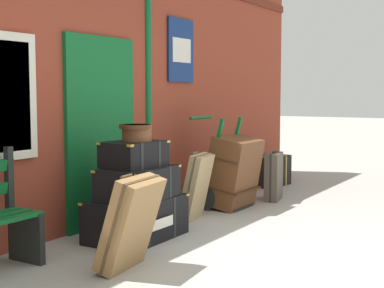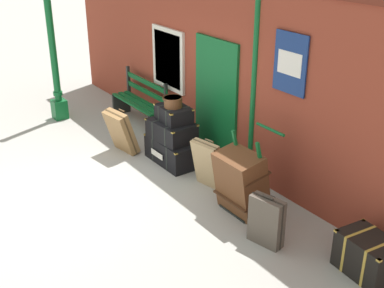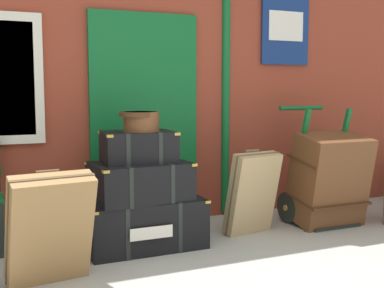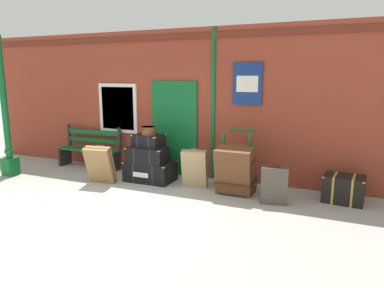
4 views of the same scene
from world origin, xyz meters
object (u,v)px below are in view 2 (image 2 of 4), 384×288
(suitcase_beige, at_px, (121,132))
(suitcase_brown, at_px, (266,221))
(steamer_trunk_top, at_px, (174,114))
(steamer_trunk_middle, at_px, (172,130))
(corner_trunk, at_px, (368,256))
(steamer_trunk_base, at_px, (175,150))
(platform_bench, at_px, (141,103))
(round_hatbox, at_px, (173,101))
(porters_trolley, at_px, (250,191))
(large_brown_trunk, at_px, (241,182))
(suitcase_cream, at_px, (208,164))
(lamp_post, at_px, (54,63))

(suitcase_beige, xyz_separation_m, suitcase_brown, (3.54, 0.23, -0.07))
(steamer_trunk_top, bearing_deg, steamer_trunk_middle, -91.91)
(suitcase_beige, bearing_deg, corner_trunk, 9.83)
(steamer_trunk_base, xyz_separation_m, steamer_trunk_top, (-0.03, 0.00, 0.66))
(platform_bench, height_order, round_hatbox, round_hatbox)
(porters_trolley, height_order, large_brown_trunk, porters_trolley)
(porters_trolley, bearing_deg, corner_trunk, 5.11)
(platform_bench, height_order, steamer_trunk_middle, platform_bench)
(steamer_trunk_base, distance_m, steamer_trunk_middle, 0.37)
(suitcase_cream, bearing_deg, steamer_trunk_middle, 178.27)
(steamer_trunk_base, bearing_deg, steamer_trunk_middle, -121.50)
(porters_trolley, bearing_deg, suitcase_beige, -166.99)
(steamer_trunk_middle, xyz_separation_m, large_brown_trunk, (1.93, -0.08, -0.11))
(large_brown_trunk, bearing_deg, steamer_trunk_base, 176.20)
(steamer_trunk_middle, height_order, steamer_trunk_top, steamer_trunk_top)
(steamer_trunk_base, xyz_separation_m, suitcase_cream, (1.05, -0.08, 0.18))
(lamp_post, height_order, suitcase_cream, lamp_post)
(steamer_trunk_base, height_order, corner_trunk, corner_trunk)
(suitcase_beige, bearing_deg, large_brown_trunk, 9.45)
(lamp_post, relative_size, steamer_trunk_middle, 3.67)
(suitcase_beige, relative_size, suitcase_cream, 1.01)
(lamp_post, xyz_separation_m, steamer_trunk_top, (3.10, 0.87, -0.32))
(round_hatbox, distance_m, suitcase_beige, 1.23)
(steamer_trunk_base, height_order, suitcase_cream, suitcase_cream)
(corner_trunk, bearing_deg, large_brown_trunk, -169.61)
(steamer_trunk_top, relative_size, large_brown_trunk, 0.68)
(suitcase_cream, bearing_deg, suitcase_brown, -9.57)
(lamp_post, relative_size, corner_trunk, 4.22)
(steamer_trunk_base, height_order, porters_trolley, porters_trolley)
(porters_trolley, bearing_deg, steamer_trunk_middle, -177.10)
(porters_trolley, relative_size, suitcase_brown, 1.70)
(steamer_trunk_middle, bearing_deg, platform_bench, 166.63)
(suitcase_cream, bearing_deg, large_brown_trunk, -3.20)
(porters_trolley, bearing_deg, suitcase_cream, -171.28)
(steamer_trunk_middle, distance_m, round_hatbox, 0.52)
(suitcase_brown, bearing_deg, corner_trunk, 27.13)
(suitcase_brown, relative_size, suitcase_cream, 0.87)
(round_hatbox, relative_size, large_brown_trunk, 0.36)
(suitcase_brown, bearing_deg, lamp_post, -174.88)
(platform_bench, relative_size, corner_trunk, 2.18)
(steamer_trunk_top, relative_size, suitcase_beige, 0.79)
(lamp_post, xyz_separation_m, steamer_trunk_middle, (3.09, 0.83, -0.61))
(platform_bench, distance_m, suitcase_beige, 1.44)
(lamp_post, height_order, porters_trolley, lamp_post)
(large_brown_trunk, xyz_separation_m, suitcase_cream, (-0.85, 0.05, -0.08))
(steamer_trunk_middle, xyz_separation_m, steamer_trunk_top, (0.00, 0.05, 0.29))
(steamer_trunk_base, xyz_separation_m, suitcase_brown, (2.68, -0.35, 0.12))
(suitcase_beige, bearing_deg, steamer_trunk_base, 34.45)
(lamp_post, height_order, corner_trunk, lamp_post)
(steamer_trunk_middle, xyz_separation_m, corner_trunk, (3.83, 0.27, -0.34))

